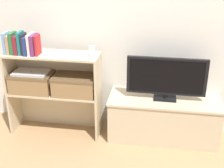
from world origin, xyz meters
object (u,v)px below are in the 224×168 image
tv_stand (163,118)px  book_teal (21,43)px  book_skyblue (7,43)px  storage_basket_right (75,84)px  storage_basket_left (32,81)px  tv (166,77)px  baby_monitor (92,51)px  book_crimson (38,45)px  book_plum (34,45)px  book_forest (13,43)px  book_charcoal (24,44)px  book_tan (10,44)px  book_navy (27,45)px  book_maroon (17,45)px  book_ivory (31,44)px  laptop (31,72)px

tv_stand → book_teal: size_ratio=5.06×
book_skyblue → storage_basket_right: book_skyblue is taller
storage_basket_left → book_teal: bearing=-150.2°
tv_stand → tv: (0.00, -0.00, 0.45)m
baby_monitor → storage_basket_left: (-0.63, -0.02, -0.35)m
tv_stand → book_crimson: bearing=-175.2°
tv → storage_basket_right: tv is taller
book_skyblue → book_plum: 0.28m
tv_stand → book_plum: size_ratio=5.70×
book_plum → baby_monitor: book_plum is taller
book_forest → book_charcoal: size_ratio=1.03×
book_tan → baby_monitor: bearing=3.3°
book_forest → storage_basket_right: size_ratio=0.49×
book_teal → storage_basket_right: 0.65m
book_plum → storage_basket_right: 0.54m
book_forest → tv: bearing=3.9°
book_navy → book_plum: (0.07, 0.00, 0.01)m
book_maroon → book_crimson: size_ratio=0.94×
book_tan → tv_stand: bearing=3.9°
book_ivory → book_plum: bearing=0.0°
book_teal → storage_basket_right: (0.50, 0.03, -0.41)m
storage_basket_left → book_ivory: bearing=-37.1°
book_tan → storage_basket_left: 0.43m
tv → book_maroon: (-1.43, -0.10, 0.29)m
book_navy → book_crimson: book_crimson is taller
book_forest → book_maroon: 0.04m
book_navy → storage_basket_right: 0.59m
baby_monitor → storage_basket_right: 0.40m
book_charcoal → baby_monitor: bearing=4.1°
tv_stand → book_plum: bearing=-175.3°
tv → baby_monitor: size_ratio=5.80×
book_skyblue → book_crimson: size_ratio=1.08×
baby_monitor → book_forest: bearing=-176.5°
book_skyblue → book_navy: (0.21, 0.00, -0.02)m
book_navy → laptop: 0.29m
book_plum → baby_monitor: (0.55, 0.05, -0.05)m
tv_stand → book_forest: size_ratio=5.29×
book_plum → tv: bearing=4.6°
book_tan → laptop: bearing=10.6°
book_teal → baby_monitor: (0.69, 0.05, -0.06)m
book_tan → book_ivory: book_ivory is taller
book_maroon → laptop: size_ratio=0.53×
book_ivory → book_forest: bearing=180.0°
tv_stand → book_maroon: (-1.43, -0.10, 0.74)m
tv_stand → book_skyblue: size_ratio=5.33×
book_forest → book_crimson: size_ratio=1.08×
book_plum → laptop: (-0.08, 0.03, -0.30)m
tv → storage_basket_left: bearing=-177.0°
book_tan → book_plum: size_ratio=0.94×
baby_monitor → book_charcoal: bearing=-175.9°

